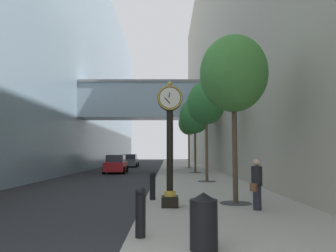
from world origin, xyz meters
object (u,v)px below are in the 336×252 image
object	(u,v)px
street_clock	(170,137)
trash_bin	(204,220)
street_tree_mid_near	(207,103)
pedestrian_walking	(257,183)
bollard_nearest	(141,211)
car_grey_mid	(131,161)
car_red_near	(117,164)
street_tree_mid_far	(195,116)
street_tree_near	(234,74)
bollard_third	(153,185)
street_tree_far	(189,123)

from	to	relation	value
street_clock	trash_bin	bearing A→B (deg)	-82.60
street_tree_mid_near	street_clock	bearing A→B (deg)	-104.32
street_clock	pedestrian_walking	xyz separation A→B (m)	(2.72, -0.53, -1.46)
trash_bin	bollard_nearest	bearing A→B (deg)	145.11
street_clock	bollard_nearest	bearing A→B (deg)	-99.79
trash_bin	car_grey_mid	bearing A→B (deg)	98.91
bollard_nearest	car_grey_mid	size ratio (longest dim) A/B	0.26
bollard_nearest	car_red_near	bearing A→B (deg)	100.48
street_clock	street_tree_mid_far	xyz separation A→B (m)	(2.31, 17.40, 2.68)
car_red_near	bollard_nearest	bearing A→B (deg)	-79.52
pedestrian_walking	street_tree_near	bearing A→B (deg)	107.76
trash_bin	car_red_near	size ratio (longest dim) A/B	0.25
street_tree_mid_near	pedestrian_walking	distance (m)	10.41
bollard_third	car_grey_mid	world-z (taller)	car_grey_mid
street_tree_mid_near	trash_bin	size ratio (longest dim) A/B	5.91
bollard_third	trash_bin	size ratio (longest dim) A/B	1.02
street_tree_far	trash_bin	world-z (taller)	street_tree_far
pedestrian_walking	street_tree_mid_near	bearing A→B (deg)	92.42
street_clock	street_tree_mid_near	xyz separation A→B (m)	(2.31, 9.07, 2.54)
trash_bin	pedestrian_walking	bearing A→B (deg)	62.56
bollard_nearest	street_tree_mid_far	xyz separation A→B (m)	(2.96, 21.15, 4.41)
bollard_third	street_tree_near	distance (m)	5.09
street_tree_near	street_tree_mid_far	bearing A→B (deg)	90.00
bollard_third	street_tree_mid_near	world-z (taller)	street_tree_mid_near
bollard_nearest	street_tree_mid_far	world-z (taller)	street_tree_mid_far
street_tree_mid_near	street_tree_mid_far	bearing A→B (deg)	90.00
street_tree_near	pedestrian_walking	xyz separation A→B (m)	(0.41, -1.27, -3.78)
bollard_nearest	trash_bin	distance (m)	1.52
street_clock	car_grey_mid	size ratio (longest dim) A/B	1.03
pedestrian_walking	car_grey_mid	world-z (taller)	pedestrian_walking
street_tree_mid_far	car_red_near	size ratio (longest dim) A/B	1.53
street_clock	car_red_near	bearing A→B (deg)	104.36
trash_bin	street_tree_mid_near	bearing A→B (deg)	82.86
bollard_third	street_tree_near	size ratio (longest dim) A/B	0.18
car_red_near	street_clock	bearing A→B (deg)	-75.64
street_tree_mid_far	pedestrian_walking	size ratio (longest dim) A/B	4.13
bollard_nearest	trash_bin	size ratio (longest dim) A/B	1.02
street_tree_mid_far	pedestrian_walking	distance (m)	18.41
street_tree_mid_far	car_red_near	xyz separation A→B (m)	(-7.14, 1.44, -4.30)
street_tree_near	street_tree_far	size ratio (longest dim) A/B	0.93
street_tree_mid_near	trash_bin	bearing A→B (deg)	-97.14
bollard_third	street_tree_mid_far	xyz separation A→B (m)	(2.96, 15.81, 4.41)
trash_bin	street_tree_mid_far	bearing A→B (deg)	85.55
street_clock	street_tree_mid_far	bearing A→B (deg)	82.42
street_tree_mid_far	street_tree_far	bearing A→B (deg)	90.00
bollard_nearest	street_tree_far	xyz separation A→B (m)	(2.96, 29.48, 4.51)
street_tree_mid_near	trash_bin	distance (m)	14.44
bollard_third	pedestrian_walking	bearing A→B (deg)	-32.18
street_clock	street_tree_far	size ratio (longest dim) A/B	0.65
street_tree_far	pedestrian_walking	distance (m)	26.61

